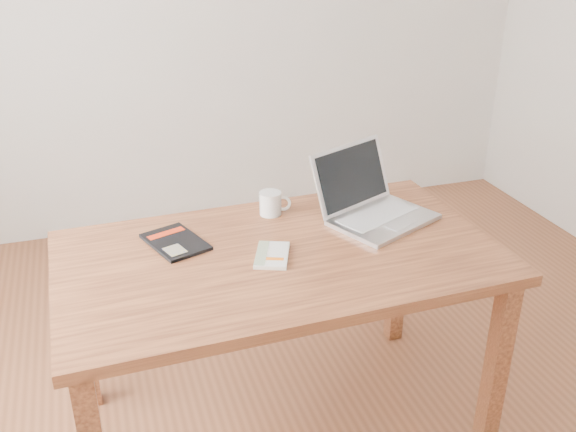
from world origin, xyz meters
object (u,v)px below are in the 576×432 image
object	(u,v)px
desk	(280,275)
black_guidebook	(175,242)
white_guidebook	(272,255)
coffee_mug	(271,203)
laptop	(372,204)

from	to	relation	value
desk	black_guidebook	bearing A→B (deg)	150.92
desk	white_guidebook	distance (m)	0.11
black_guidebook	coffee_mug	world-z (taller)	coffee_mug
black_guidebook	laptop	xyz separation A→B (m)	(0.73, -0.01, 0.05)
black_guidebook	laptop	bearing A→B (deg)	-20.15
black_guidebook	white_guidebook	bearing A→B (deg)	-53.21
white_guidebook	laptop	xyz separation A→B (m)	(0.44, 0.18, 0.05)
coffee_mug	black_guidebook	bearing A→B (deg)	-144.01
desk	black_guidebook	distance (m)	0.38
laptop	coffee_mug	bearing A→B (deg)	134.63
white_guidebook	black_guidebook	xyz separation A→B (m)	(-0.29, 0.19, -0.00)
laptop	black_guidebook	bearing A→B (deg)	155.10
desk	coffee_mug	distance (m)	0.33
laptop	desk	bearing A→B (deg)	177.08
white_guidebook	laptop	world-z (taller)	laptop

